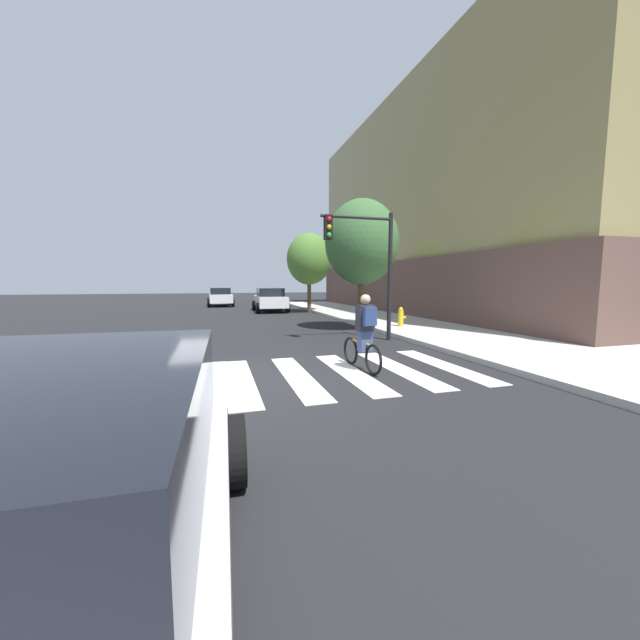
# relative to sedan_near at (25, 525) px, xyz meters

# --- Properties ---
(ground_plane) EXTENTS (120.00, 120.00, 0.00)m
(ground_plane) POSITION_rel_sedan_near_xyz_m (1.38, 5.20, -0.82)
(ground_plane) COLOR black
(sidewalk) EXTENTS (6.50, 50.00, 0.15)m
(sidewalk) POSITION_rel_sedan_near_xyz_m (10.13, 5.20, -0.75)
(sidewalk) COLOR #B2AFA8
(sidewalk) RESTS_ON ground
(crosswalk_stripes) EXTENTS (8.76, 3.57, 0.01)m
(crosswalk_stripes) POSITION_rel_sedan_near_xyz_m (1.88, 5.20, -0.81)
(crosswalk_stripes) COLOR silver
(crosswalk_stripes) RESTS_ON ground
(sedan_near) EXTENTS (2.25, 4.64, 1.59)m
(sedan_near) POSITION_rel_sedan_near_xyz_m (0.00, 0.00, 0.00)
(sedan_near) COLOR #B7B7BC
(sedan_near) RESTS_ON ground
(sedan_mid) EXTENTS (2.20, 4.56, 1.56)m
(sedan_mid) POSITION_rel_sedan_near_xyz_m (4.38, 22.05, -0.01)
(sedan_mid) COLOR silver
(sedan_mid) RESTS_ON ground
(sedan_far) EXTENTS (2.15, 4.39, 1.50)m
(sedan_far) POSITION_rel_sedan_near_xyz_m (1.23, 28.59, -0.05)
(sedan_far) COLOR silver
(sedan_far) RESTS_ON ground
(cyclist) EXTENTS (0.38, 1.71, 1.69)m
(cyclist) POSITION_rel_sedan_near_xyz_m (3.99, 5.27, 0.02)
(cyclist) COLOR black
(cyclist) RESTS_ON ground
(traffic_light_near) EXTENTS (2.47, 0.28, 4.20)m
(traffic_light_near) POSITION_rel_sedan_near_xyz_m (5.64, 8.92, 2.04)
(traffic_light_near) COLOR black
(traffic_light_near) RESTS_ON ground
(fire_hydrant) EXTENTS (0.33, 0.22, 0.78)m
(fire_hydrant) POSITION_rel_sedan_near_xyz_m (8.17, 11.18, -0.29)
(fire_hydrant) COLOR gold
(fire_hydrant) RESTS_ON sidewalk
(street_tree_near) EXTENTS (2.95, 2.95, 5.25)m
(street_tree_near) POSITION_rel_sedan_near_xyz_m (6.59, 11.63, 2.72)
(street_tree_near) COLOR #4C3823
(street_tree_near) RESTS_ON ground
(street_tree_mid) EXTENTS (2.85, 2.85, 5.06)m
(street_tree_mid) POSITION_rel_sedan_near_xyz_m (6.68, 20.40, 2.59)
(street_tree_mid) COLOR #4C3823
(street_tree_mid) RESTS_ON ground
(corner_building) EXTENTS (15.95, 25.08, 13.01)m
(corner_building) POSITION_rel_sedan_near_xyz_m (18.93, 17.87, 5.64)
(corner_building) COLOR brown
(corner_building) RESTS_ON ground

